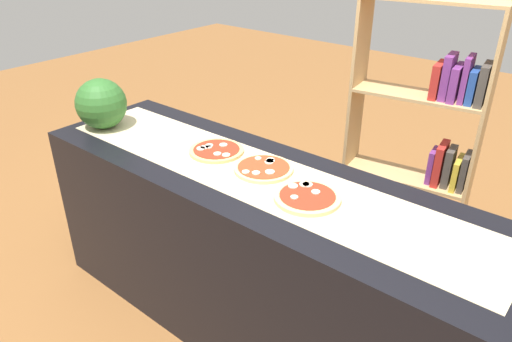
{
  "coord_description": "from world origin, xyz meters",
  "views": [
    {
      "loc": [
        1.25,
        -1.52,
        1.98
      ],
      "look_at": [
        0.0,
        0.0,
        0.95
      ],
      "focal_mm": 33.8,
      "sensor_mm": 36.0,
      "label": 1
    }
  ],
  "objects_px": {
    "pizza_mozzarella_2": "(307,197)",
    "pizza_mozzarella_0": "(216,150)",
    "bookshelf": "(428,142)",
    "pizza_mozzarella_1": "(264,168)",
    "watermelon": "(101,104)"
  },
  "relations": [
    {
      "from": "bookshelf",
      "to": "watermelon",
      "type": "bearing_deg",
      "value": -137.98
    },
    {
      "from": "pizza_mozzarella_0",
      "to": "watermelon",
      "type": "height_order",
      "value": "watermelon"
    },
    {
      "from": "pizza_mozzarella_1",
      "to": "watermelon",
      "type": "distance_m",
      "value": 1.05
    },
    {
      "from": "pizza_mozzarella_0",
      "to": "pizza_mozzarella_2",
      "type": "distance_m",
      "value": 0.62
    },
    {
      "from": "bookshelf",
      "to": "pizza_mozzarella_1",
      "type": "bearing_deg",
      "value": -108.81
    },
    {
      "from": "watermelon",
      "to": "bookshelf",
      "type": "xyz_separation_m",
      "value": [
        1.4,
        1.26,
        -0.27
      ]
    },
    {
      "from": "pizza_mozzarella_2",
      "to": "pizza_mozzarella_0",
      "type": "bearing_deg",
      "value": 171.67
    },
    {
      "from": "pizza_mozzarella_1",
      "to": "pizza_mozzarella_2",
      "type": "relative_size",
      "value": 0.98
    },
    {
      "from": "pizza_mozzarella_0",
      "to": "bookshelf",
      "type": "distance_m",
      "value": 1.3
    },
    {
      "from": "pizza_mozzarella_0",
      "to": "bookshelf",
      "type": "height_order",
      "value": "bookshelf"
    },
    {
      "from": "watermelon",
      "to": "bookshelf",
      "type": "height_order",
      "value": "bookshelf"
    },
    {
      "from": "bookshelf",
      "to": "pizza_mozzarella_2",
      "type": "bearing_deg",
      "value": -93.32
    },
    {
      "from": "pizza_mozzarella_1",
      "to": "watermelon",
      "type": "height_order",
      "value": "watermelon"
    },
    {
      "from": "pizza_mozzarella_1",
      "to": "pizza_mozzarella_0",
      "type": "bearing_deg",
      "value": 179.72
    },
    {
      "from": "pizza_mozzarella_2",
      "to": "watermelon",
      "type": "bearing_deg",
      "value": -176.88
    }
  ]
}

